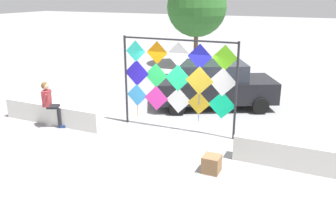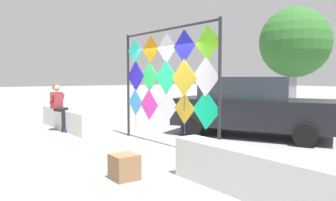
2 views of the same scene
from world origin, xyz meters
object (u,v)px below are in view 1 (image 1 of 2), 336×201
Objects in this scene: parked_car at (214,84)px; tree_palm_like at (197,6)px; kite_display_rack at (178,77)px; seated_vendor at (50,101)px; cardboard_box_large at (212,164)px.

parked_car is 8.41m from tree_palm_like.
kite_display_rack is at bearing -73.53° from tree_palm_like.
kite_display_rack is 0.72× the size of tree_palm_like.
kite_display_rack is 4.26m from seated_vendor.
tree_palm_like is at bearing 85.43° from seated_vendor.
cardboard_box_large is (1.80, -2.19, -1.56)m from kite_display_rack.
kite_display_rack is 3.24m from cardboard_box_large.
tree_palm_like reaches higher than seated_vendor.
kite_display_rack reaches higher than seated_vendor.
kite_display_rack is 2.46× the size of seated_vendor.
tree_palm_like is at bearing 106.47° from kite_display_rack.
seated_vendor reaches higher than cardboard_box_large.
seated_vendor is 3.55× the size of cardboard_box_large.
tree_palm_like is (-4.79, 12.32, 3.30)m from cardboard_box_large.
tree_palm_like is at bearing 111.26° from cardboard_box_large.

